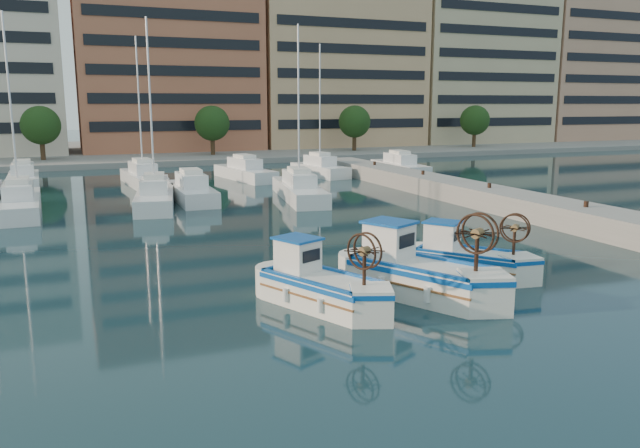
% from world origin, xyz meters
% --- Properties ---
extents(ground, '(300.00, 300.00, 0.00)m').
position_xyz_m(ground, '(0.00, 0.00, 0.00)').
color(ground, '#193642').
rests_on(ground, ground).
extents(quay, '(3.00, 60.00, 1.20)m').
position_xyz_m(quay, '(13.00, 8.00, 0.60)').
color(quay, gray).
rests_on(quay, ground).
extents(waterfront, '(180.00, 40.00, 25.60)m').
position_xyz_m(waterfront, '(9.23, 65.04, 11.10)').
color(waterfront, gray).
rests_on(waterfront, ground).
extents(yacht_marina, '(36.12, 22.72, 11.50)m').
position_xyz_m(yacht_marina, '(-3.09, 27.61, 0.53)').
color(yacht_marina, white).
rests_on(yacht_marina, ground).
extents(fishing_boat_a, '(3.29, 4.46, 2.69)m').
position_xyz_m(fishing_boat_a, '(-4.27, -0.38, 0.74)').
color(fishing_boat_a, white).
rests_on(fishing_boat_a, ground).
extents(fishing_boat_b, '(3.99, 5.15, 3.11)m').
position_xyz_m(fishing_boat_b, '(-0.83, -0.61, 0.86)').
color(fishing_boat_b, white).
rests_on(fishing_boat_b, ground).
extents(fishing_boat_c, '(3.69, 4.10, 2.55)m').
position_xyz_m(fishing_boat_c, '(2.20, 0.95, 0.70)').
color(fishing_boat_c, white).
rests_on(fishing_boat_c, ground).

